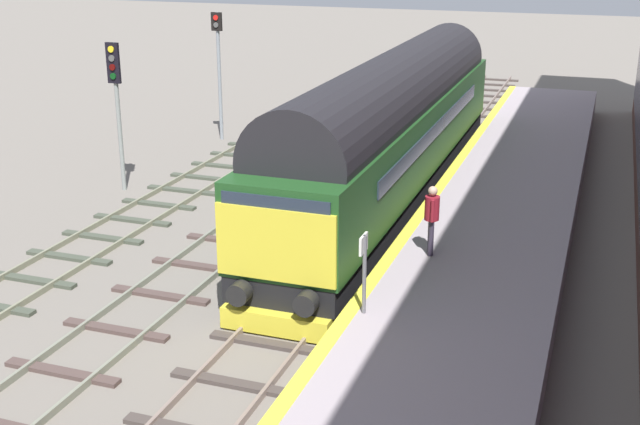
{
  "coord_description": "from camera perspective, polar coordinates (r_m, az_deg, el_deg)",
  "views": [
    {
      "loc": [
        6.1,
        -18.1,
        8.16
      ],
      "look_at": [
        0.2,
        -1.42,
        2.04
      ],
      "focal_mm": 46.16,
      "sensor_mm": 36.0,
      "label": 1
    }
  ],
  "objects": [
    {
      "name": "track_adjacent_far_west",
      "position": [
        23.62,
        -14.85,
        -1.66
      ],
      "size": [
        2.5,
        60.0,
        0.15
      ],
      "color": "gray",
      "rests_on": "ground"
    },
    {
      "name": "waiting_passenger",
      "position": [
        18.97,
        7.76,
        -0.09
      ],
      "size": [
        0.41,
        0.5,
        1.64
      ],
      "rotation": [
        0.0,
        0.0,
        1.82
      ],
      "color": "#312A3A",
      "rests_on": "station_platform"
    },
    {
      "name": "track_main",
      "position": [
        20.75,
        0.79,
        -3.92
      ],
      "size": [
        2.5,
        60.0,
        0.15
      ],
      "color": "gray",
      "rests_on": "ground"
    },
    {
      "name": "diesel_locomotive",
      "position": [
        25.33,
        5.07,
        6.05
      ],
      "size": [
        2.74,
        19.27,
        4.68
      ],
      "color": "black",
      "rests_on": "ground"
    },
    {
      "name": "ground_plane",
      "position": [
        20.78,
        0.79,
        -4.06
      ],
      "size": [
        140.0,
        140.0,
        0.0
      ],
      "primitive_type": "plane",
      "color": "slate",
      "rests_on": "ground"
    },
    {
      "name": "track_adjacent_west",
      "position": [
        21.94,
        -7.36,
        -2.77
      ],
      "size": [
        2.5,
        60.0,
        0.15
      ],
      "color": "gray",
      "rests_on": "ground"
    },
    {
      "name": "signal_post_far",
      "position": [
        33.41,
        -7.04,
        10.27
      ],
      "size": [
        0.44,
        0.22,
        5.09
      ],
      "color": "gray",
      "rests_on": "ground"
    },
    {
      "name": "signal_post_mid",
      "position": [
        27.14,
        -13.93,
        7.85
      ],
      "size": [
        0.44,
        0.22,
        4.82
      ],
      "color": "gray",
      "rests_on": "ground"
    },
    {
      "name": "platform_number_sign",
      "position": [
        15.89,
        3.07,
        -3.37
      ],
      "size": [
        0.1,
        0.44,
        1.62
      ],
      "color": "slate",
      "rests_on": "station_platform"
    },
    {
      "name": "station_platform",
      "position": [
        19.82,
        10.72,
        -4.02
      ],
      "size": [
        4.0,
        44.0,
        1.01
      ],
      "color": "#A3969D",
      "rests_on": "ground"
    }
  ]
}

